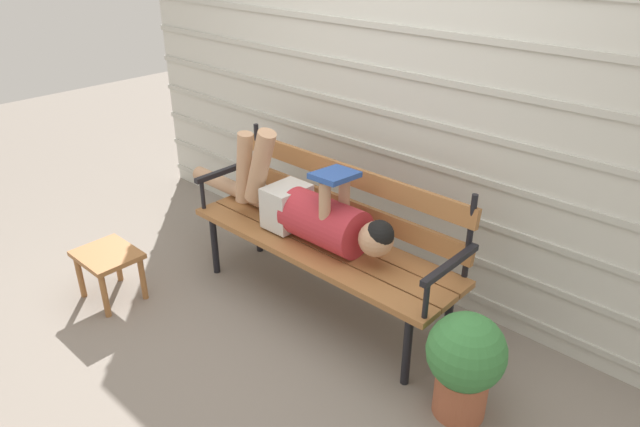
% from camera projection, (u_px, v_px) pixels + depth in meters
% --- Properties ---
extents(ground_plane, '(12.00, 12.00, 0.00)m').
position_uv_depth(ground_plane, '(312.00, 310.00, 3.47)').
color(ground_plane, gray).
extents(house_siding, '(4.58, 0.08, 2.18)m').
position_uv_depth(house_siding, '(389.00, 111.00, 3.42)').
color(house_siding, beige).
rests_on(house_siding, ground).
extents(park_bench, '(1.74, 0.51, 0.92)m').
position_uv_depth(park_bench, '(328.00, 230.00, 3.34)').
color(park_bench, '#9E6638').
rests_on(park_bench, ground).
extents(reclining_person, '(1.73, 0.28, 0.61)m').
position_uv_depth(reclining_person, '(306.00, 210.00, 3.30)').
color(reclining_person, '#B72D38').
extents(footstool, '(0.38, 0.31, 0.32)m').
position_uv_depth(footstool, '(108.00, 262.00, 3.48)').
color(footstool, '#9E6638').
rests_on(footstool, ground).
extents(potted_plant, '(0.37, 0.37, 0.54)m').
position_uv_depth(potted_plant, '(465.00, 361.00, 2.62)').
color(potted_plant, '#AD5B3D').
rests_on(potted_plant, ground).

